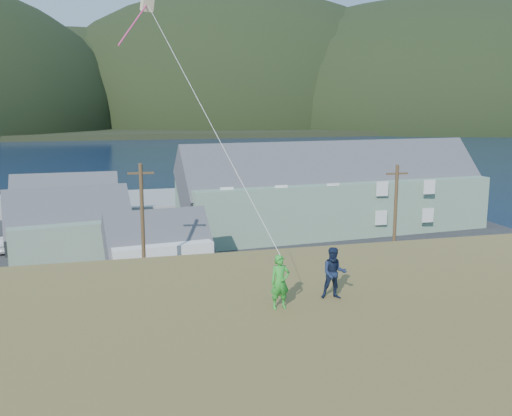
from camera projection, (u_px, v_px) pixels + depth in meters
The scene contains 15 objects.
ground at pixel (183, 314), 35.46m from camera, with size 900.00×900.00×0.00m, color #0A1638.
grass_strip at pixel (187, 325), 33.55m from camera, with size 110.00×8.00×0.10m, color #4C3D19.
waterfront_lot at pixel (159, 247), 51.64m from camera, with size 72.00×36.00×0.12m, color #28282B.
wharf at pixel (96, 203), 72.01m from camera, with size 26.00×14.00×0.90m, color gray.
far_shore at pixel (115, 122), 349.54m from camera, with size 900.00×320.00×2.00m, color black.
far_hills at pixel (184, 123), 309.85m from camera, with size 760.00×265.00×143.00m.
lodge at pixel (335, 190), 57.54m from camera, with size 31.95×11.39×11.02m.
shed_palegreen_near at pixel (69, 228), 47.25m from camera, with size 10.82×7.70×7.29m.
shed_white at pixel (158, 247), 42.45m from camera, with size 8.23×5.97×6.11m.
shed_palegreen_far at pixel (66, 204), 58.19m from camera, with size 10.65×6.22×7.09m.
utility_poles at pixel (142, 240), 35.51m from camera, with size 34.98×0.24×9.20m.
parked_cars at pixel (40, 233), 53.69m from camera, with size 25.93×11.91×1.53m.
kite_flyer_green at pixel (280, 282), 16.12m from camera, with size 0.57×0.37×1.56m, color green.
kite_flyer_navy at pixel (334, 273), 16.94m from camera, with size 0.76×0.59×1.56m, color #151F3A.
kite_rig at pixel (147, 10), 21.55m from camera, with size 2.06×4.50×11.92m.
Camera 1 is at (-3.95, -33.73, 12.99)m, focal length 40.00 mm.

